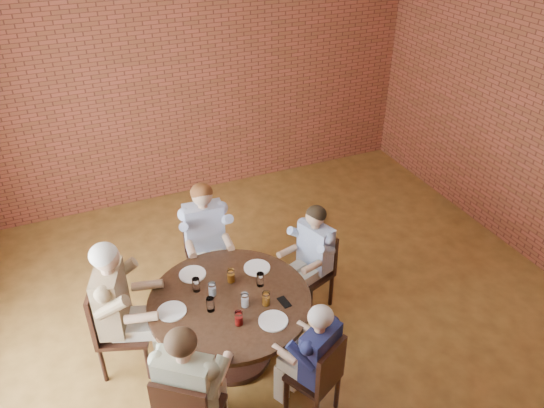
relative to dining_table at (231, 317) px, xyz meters
name	(u,v)px	position (x,y,z in m)	size (l,w,h in m)	color
floor	(299,353)	(0.62, -0.24, -0.53)	(7.00, 7.00, 0.00)	olive
wall_back	(188,79)	(0.62, 3.26, 1.17)	(7.00, 7.00, 0.00)	brown
dining_table	(231,317)	(0.00, 0.00, 0.00)	(1.50, 1.50, 0.75)	black
chair_a	(316,266)	(1.10, 0.39, -0.04)	(0.49, 0.49, 0.89)	black
diner_a	(311,259)	(1.03, 0.36, 0.10)	(0.48, 0.59, 1.25)	#3C5A9D
chair_b	(206,248)	(0.11, 1.12, -0.02)	(0.48, 0.48, 0.95)	black
diner_b	(206,241)	(0.10, 1.04, 0.15)	(0.54, 0.66, 1.35)	#A0ACCC
chair_c	(113,323)	(-1.03, 0.35, 0.00)	(0.60, 0.60, 0.99)	black
diner_c	(121,308)	(-0.93, 0.32, 0.18)	(0.58, 0.71, 1.42)	brown
diner_d	(190,392)	(-0.60, -0.79, 0.16)	(0.55, 0.68, 1.37)	#B5A98E
chair_e	(320,376)	(0.47, -0.91, -0.05)	(0.51, 0.51, 0.88)	black
diner_e	(314,361)	(0.44, -0.85, 0.09)	(0.47, 0.58, 1.23)	#1A1F4A
plate_a	(257,268)	(0.40, 0.31, 0.23)	(0.26, 0.26, 0.01)	white
plate_b	(193,274)	(-0.21, 0.47, 0.23)	(0.26, 0.26, 0.01)	white
plate_c	(172,311)	(-0.53, 0.05, 0.23)	(0.26, 0.26, 0.01)	white
plate_d	(273,321)	(0.25, -0.42, 0.23)	(0.26, 0.26, 0.01)	white
glass_a	(260,279)	(0.33, 0.07, 0.29)	(0.07, 0.07, 0.14)	white
glass_b	(231,276)	(0.10, 0.22, 0.29)	(0.07, 0.07, 0.14)	white
glass_c	(196,285)	(-0.24, 0.23, 0.29)	(0.07, 0.07, 0.14)	white
glass_d	(212,289)	(-0.12, 0.11, 0.29)	(0.07, 0.07, 0.14)	white
glass_e	(210,304)	(-0.20, -0.07, 0.29)	(0.07, 0.07, 0.14)	white
glass_f	(239,318)	(-0.03, -0.33, 0.29)	(0.07, 0.07, 0.14)	white
glass_g	(245,300)	(0.10, -0.14, 0.29)	(0.07, 0.07, 0.14)	white
glass_h	(266,299)	(0.28, -0.20, 0.29)	(0.07, 0.07, 0.14)	white
smartphone	(284,302)	(0.44, -0.24, 0.23)	(0.08, 0.15, 0.01)	black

